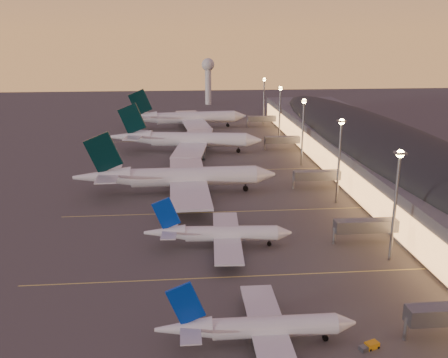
% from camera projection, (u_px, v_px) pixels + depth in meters
% --- Properties ---
extents(ground, '(700.00, 700.00, 0.00)m').
position_uv_depth(ground, '(233.00, 266.00, 110.99)').
color(ground, '#3D3B39').
extents(airliner_narrow_south, '(33.55, 29.84, 12.04)m').
position_uv_depth(airliner_narrow_south, '(257.00, 328.00, 82.49)').
color(airliner_narrow_south, silver).
rests_on(airliner_narrow_south, ground).
extents(airliner_narrow_north, '(35.78, 31.99, 12.79)m').
position_uv_depth(airliner_narrow_north, '(218.00, 234.00, 120.31)').
color(airliner_narrow_north, silver).
rests_on(airliner_narrow_north, ground).
extents(airliner_wide_near, '(64.62, 58.65, 20.73)m').
position_uv_depth(airliner_wide_near, '(177.00, 177.00, 159.90)').
color(airliner_wide_near, silver).
rests_on(airliner_wide_near, ground).
extents(airliner_wide_mid, '(66.04, 60.75, 21.15)m').
position_uv_depth(airliner_wide_mid, '(186.00, 140.00, 215.31)').
color(airliner_wide_mid, silver).
rests_on(airliner_wide_mid, ground).
extents(airliner_wide_far, '(67.77, 62.05, 21.67)m').
position_uv_depth(airliner_wide_far, '(185.00, 118.00, 268.52)').
color(airliner_wide_far, silver).
rests_on(airliner_wide_far, ground).
extents(terminal_building, '(56.35, 255.00, 17.46)m').
position_uv_depth(terminal_building, '(379.00, 149.00, 183.04)').
color(terminal_building, '#525358').
rests_on(terminal_building, ground).
extents(light_masts, '(2.20, 217.20, 25.90)m').
position_uv_depth(light_masts, '(317.00, 131.00, 171.20)').
color(light_masts, slate).
rests_on(light_masts, ground).
extents(radar_tower, '(9.00, 9.00, 32.50)m').
position_uv_depth(radar_tower, '(208.00, 73.00, 354.01)').
color(radar_tower, silver).
rests_on(radar_tower, ground).
extents(lane_markings, '(90.00, 180.36, 0.00)m').
position_uv_depth(lane_markings, '(219.00, 206.00, 149.20)').
color(lane_markings, '#D8C659').
rests_on(lane_markings, ground).
extents(baggage_tug_a, '(3.66, 2.45, 1.02)m').
position_uv_depth(baggage_tug_a, '(370.00, 346.00, 82.04)').
color(baggage_tug_a, orange).
rests_on(baggage_tug_a, ground).
extents(baggage_tug_b, '(3.72, 2.01, 1.05)m').
position_uv_depth(baggage_tug_b, '(430.00, 316.00, 90.58)').
color(baggage_tug_b, orange).
rests_on(baggage_tug_b, ground).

